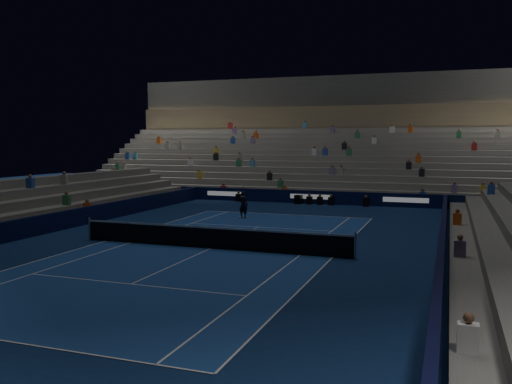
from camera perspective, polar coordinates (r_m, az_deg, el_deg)
The scene contains 9 objects.
ground at distance 24.32m, azimuth -4.78°, elevation -5.95°, with size 90.00×90.00×0.00m, color #0C2048.
court_surface at distance 24.32m, azimuth -4.78°, elevation -5.94°, with size 10.97×23.77×0.01m, color navy.
sponsor_barrier_far at distance 41.62m, azimuth 5.79°, elevation -0.54°, with size 44.00×0.25×1.00m, color black.
sponsor_barrier_east at distance 22.12m, azimuth 18.88°, elevation -6.04°, with size 0.25×37.00×1.00m, color black.
sponsor_barrier_west at distance 29.55m, azimuth -22.22°, elevation -3.33°, with size 0.25×37.00×1.00m, color black.
grandstand_main at distance 50.60m, azimuth 8.38°, elevation 3.75°, with size 44.00×15.20×11.20m.
tennis_net at distance 24.23m, azimuth -4.79°, elevation -4.78°, with size 12.90×0.10×1.10m.
tennis_player at distance 33.63m, azimuth -1.35°, elevation -1.35°, with size 0.61×0.40×1.67m, color black.
broadcast_camera at distance 41.44m, azimuth 4.47°, elevation -0.77°, with size 0.55×0.99×0.67m.
Camera 1 is at (9.89, -21.70, 4.77)m, focal length 38.11 mm.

